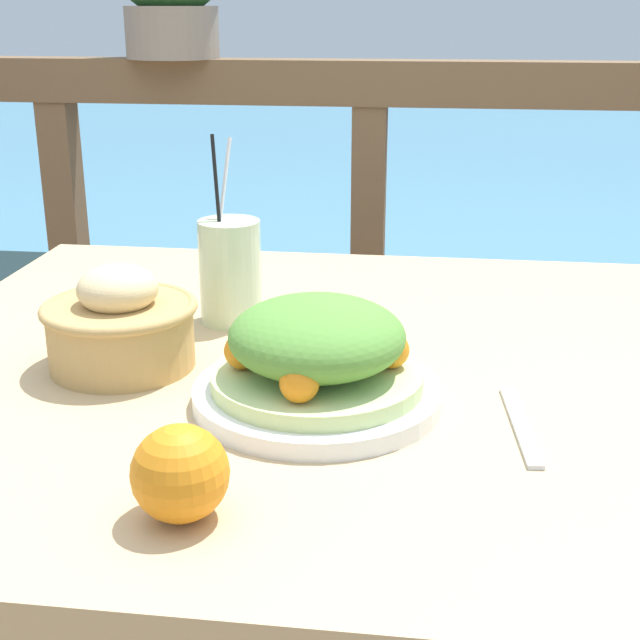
{
  "coord_description": "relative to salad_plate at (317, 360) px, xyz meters",
  "views": [
    {
      "loc": [
        0.14,
        -0.99,
        1.12
      ],
      "look_at": [
        0.02,
        -0.02,
        0.77
      ],
      "focal_mm": 50.0,
      "sensor_mm": 36.0,
      "label": 1
    }
  ],
  "objects": [
    {
      "name": "orange_near_basket",
      "position": [
        -0.08,
        -0.24,
        -0.01
      ],
      "size": [
        0.08,
        0.08,
        0.08
      ],
      "color": "orange",
      "rests_on": "patio_table"
    },
    {
      "name": "salad_plate",
      "position": [
        0.0,
        0.0,
        0.0
      ],
      "size": [
        0.27,
        0.27,
        0.12
      ],
      "color": "white",
      "rests_on": "patio_table"
    },
    {
      "name": "bread_basket",
      "position": [
        -0.24,
        0.07,
        0.0
      ],
      "size": [
        0.18,
        0.18,
        0.12
      ],
      "color": "tan",
      "rests_on": "patio_table"
    },
    {
      "name": "sea_backdrop",
      "position": [
        -0.02,
        3.51,
        -0.54
      ],
      "size": [
        12.0,
        4.0,
        0.44
      ],
      "color": "teal",
      "rests_on": "ground_plane"
    },
    {
      "name": "patio_table",
      "position": [
        -0.02,
        0.12,
        -0.14
      ],
      "size": [
        1.05,
        0.98,
        0.71
      ],
      "color": "tan",
      "rests_on": "ground_plane"
    },
    {
      "name": "knife",
      "position": [
        0.21,
        -0.03,
        -0.05
      ],
      "size": [
        0.03,
        0.18,
        0.0
      ],
      "color": "silver",
      "rests_on": "patio_table"
    },
    {
      "name": "railing_fence",
      "position": [
        -0.02,
        1.01,
        -0.06
      ],
      "size": [
        2.8,
        0.08,
        1.02
      ],
      "color": "brown",
      "rests_on": "ground_plane"
    },
    {
      "name": "drink_glass",
      "position": [
        -0.15,
        0.25,
        0.02
      ],
      "size": [
        0.08,
        0.08,
        0.25
      ],
      "color": "beige",
      "rests_on": "patio_table"
    }
  ]
}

